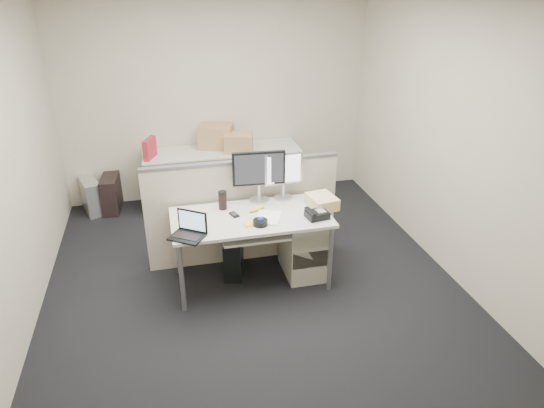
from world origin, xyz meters
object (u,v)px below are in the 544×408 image
object	(u,v)px
desk	(251,222)
laptop	(186,227)
desk_phone	(317,215)
monitor_main	(259,177)

from	to	relation	value
desk	laptop	distance (m)	0.70
desk	desk_phone	bearing A→B (deg)	-16.70
desk	monitor_main	bearing A→B (deg)	64.89
monitor_main	laptop	world-z (taller)	monitor_main
laptop	desk_phone	bearing A→B (deg)	39.43
desk	laptop	xyz separation A→B (m)	(-0.62, -0.28, 0.17)
monitor_main	laptop	distance (m)	0.99
desk	monitor_main	world-z (taller)	monitor_main
desk	desk_phone	xyz separation A→B (m)	(0.60, -0.18, 0.10)
desk	laptop	size ratio (longest dim) A/B	5.22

